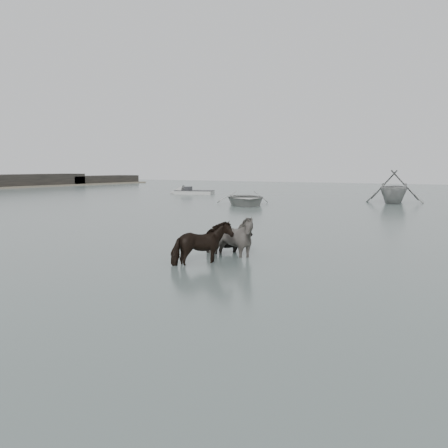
{
  "coord_description": "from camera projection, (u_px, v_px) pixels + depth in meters",
  "views": [
    {
      "loc": [
        8.3,
        -12.81,
        2.72
      ],
      "look_at": [
        0.55,
        0.0,
        1.0
      ],
      "focal_mm": 40.0,
      "sensor_mm": 36.0,
      "label": 1
    }
  ],
  "objects": [
    {
      "name": "pony_black",
      "position": [
        229.0,
        232.0,
        15.93
      ],
      "size": [
        1.21,
        1.09,
        1.28
      ],
      "primitive_type": "imported",
      "rotation": [
        0.0,
        0.0,
        1.52
      ],
      "color": "black",
      "rests_on": "ground"
    },
    {
      "name": "pony_dark",
      "position": [
        203.0,
        239.0,
        13.86
      ],
      "size": [
        1.42,
        1.59,
        1.43
      ],
      "primitive_type": "imported",
      "rotation": [
        0.0,
        0.0,
        1.42
      ],
      "color": "black",
      "rests_on": "ground"
    },
    {
      "name": "rowboat_lead",
      "position": [
        245.0,
        197.0,
        35.58
      ],
      "size": [
        6.27,
        6.66,
        1.12
      ],
      "primitive_type": "imported",
      "rotation": [
        0.0,
        0.0,
        0.6
      ],
      "color": "#A6A7A2",
      "rests_on": "ground"
    },
    {
      "name": "rowboat_trail",
      "position": [
        394.0,
        186.0,
        37.45
      ],
      "size": [
        4.91,
        5.5,
        2.63
      ],
      "primitive_type": "imported",
      "rotation": [
        0.0,
        0.0,
        3.27
      ],
      "color": "gray",
      "rests_on": "ground"
    },
    {
      "name": "skiff_outer",
      "position": [
        194.0,
        190.0,
        49.63
      ],
      "size": [
        5.45,
        3.09,
        0.75
      ],
      "primitive_type": null,
      "rotation": [
        0.0,
        0.0,
        3.45
      ],
      "color": "#A2A29E",
      "rests_on": "ground"
    },
    {
      "name": "pony_pinto",
      "position": [
        229.0,
        230.0,
        15.11
      ],
      "size": [
        2.0,
        1.04,
        1.63
      ],
      "primitive_type": "imported",
      "rotation": [
        0.0,
        0.0,
        1.49
      ],
      "color": "black",
      "rests_on": "ground"
    },
    {
      "name": "ground",
      "position": [
        209.0,
        255.0,
        15.47
      ],
      "size": [
        140.0,
        140.0,
        0.0
      ],
      "primitive_type": "plane",
      "color": "#51615B",
      "rests_on": "ground"
    }
  ]
}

